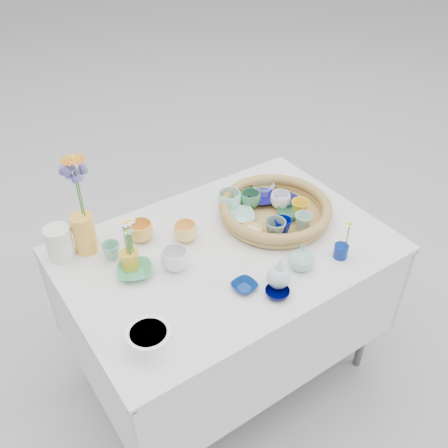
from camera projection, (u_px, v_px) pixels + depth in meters
ground at (226, 368)px, 2.42m from camera, size 80.00×80.00×0.00m
display_table at (226, 368)px, 2.42m from camera, size 1.26×0.86×0.77m
wicker_tray at (275, 210)px, 2.09m from camera, size 0.47×0.47×0.08m
tray_ceramic_0 at (263, 199)px, 2.16m from camera, size 0.16×0.16×0.03m
tray_ceramic_1 at (287, 201)px, 2.16m from camera, size 0.13×0.13×0.03m
tray_ceramic_2 at (300, 208)px, 2.08m from camera, size 0.09×0.09×0.07m
tray_ceramic_3 at (289, 213)px, 2.08m from camera, size 0.11×0.11×0.03m
tray_ceramic_4 at (275, 229)px, 1.96m from camera, size 0.10×0.10×0.08m
tray_ceramic_5 at (239, 216)px, 2.06m from camera, size 0.16×0.16×0.03m
tray_ceramic_6 at (229, 200)px, 2.11m from camera, size 0.12×0.12×0.08m
tray_ceramic_7 at (280, 200)px, 2.12m from camera, size 0.09×0.09×0.07m
tray_ceramic_8 at (263, 187)px, 2.24m from camera, size 0.10×0.10×0.03m
tray_ceramic_9 at (283, 226)px, 1.98m from camera, size 0.09×0.09×0.06m
tray_ceramic_10 at (251, 231)px, 1.99m from camera, size 0.12×0.12×0.03m
tray_ceramic_11 at (303, 222)px, 2.00m from camera, size 0.09×0.09×0.07m
tray_ceramic_12 at (250, 199)px, 2.13m from camera, size 0.11×0.11×0.07m
loose_ceramic_0 at (141, 232)px, 1.97m from camera, size 0.11×0.11×0.08m
loose_ceramic_1 at (185, 232)px, 1.98m from camera, size 0.11×0.11×0.07m
loose_ceramic_2 at (135, 271)px, 1.83m from camera, size 0.17×0.17×0.03m
loose_ceramic_3 at (175, 259)px, 1.84m from camera, size 0.12×0.12×0.08m
loose_ceramic_4 at (244, 286)px, 1.77m from camera, size 0.10×0.10×0.02m
loose_ceramic_5 at (111, 251)px, 1.89m from camera, size 0.09×0.09×0.07m
loose_ceramic_6 at (277, 293)px, 1.74m from camera, size 0.11×0.11×0.03m
fluted_bowl at (149, 340)px, 1.55m from camera, size 0.15×0.15×0.07m
bud_vase_paleblue at (279, 272)px, 1.75m from camera, size 0.11×0.11×0.13m
bud_vase_seafoam at (302, 257)px, 1.83m from camera, size 0.11×0.11×0.10m
bud_vase_cobalt at (341, 251)px, 1.90m from camera, size 0.06×0.06×0.06m
single_daisy at (348, 235)px, 1.85m from camera, size 0.08×0.08×0.12m
tall_vase_yellow at (84, 233)px, 1.90m from camera, size 0.10×0.10×0.16m
gerbera at (79, 189)px, 1.78m from camera, size 0.11×0.11×0.26m
hydrangea at (78, 193)px, 1.81m from camera, size 0.07×0.07×0.26m
white_pitcher at (59, 243)px, 1.88m from camera, size 0.16×0.14×0.13m
daisy_cup at (130, 260)px, 1.84m from camera, size 0.08×0.08×0.07m
daisy_posy at (130, 237)px, 1.78m from camera, size 0.09×0.09×0.14m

